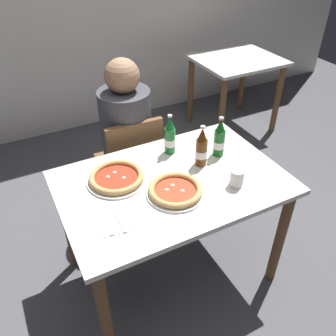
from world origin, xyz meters
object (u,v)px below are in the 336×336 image
(pizza_margherita_near, at_px, (117,178))
(pizza_marinara_far, at_px, (175,191))
(beer_bottle_left, at_px, (170,137))
(paper_cup, at_px, (237,178))
(dining_table_main, at_px, (172,197))
(dining_table_background, at_px, (236,74))
(napkin_with_cutlery, at_px, (115,221))
(beer_bottle_center, at_px, (201,149))
(chair_behind_table, at_px, (131,163))
(beer_bottle_right, at_px, (219,139))
(diner_seated, at_px, (128,147))

(pizza_margherita_near, height_order, pizza_marinara_far, same)
(beer_bottle_left, distance_m, paper_cup, 0.47)
(dining_table_main, relative_size, beer_bottle_left, 4.86)
(pizza_margherita_near, bearing_deg, dining_table_background, 36.29)
(napkin_with_cutlery, bearing_deg, beer_bottle_center, 19.05)
(pizza_marinara_far, relative_size, beer_bottle_left, 1.21)
(beer_bottle_center, xyz_separation_m, paper_cup, (0.07, -0.25, -0.06))
(dining_table_background, xyz_separation_m, beer_bottle_left, (-1.35, -1.15, 0.26))
(dining_table_main, height_order, pizza_marinara_far, pizza_marinara_far)
(dining_table_background, bearing_deg, chair_behind_table, -151.59)
(dining_table_background, relative_size, pizza_marinara_far, 2.69)
(dining_table_main, height_order, beer_bottle_right, beer_bottle_right)
(pizza_margherita_near, relative_size, beer_bottle_center, 1.28)
(diner_seated, xyz_separation_m, pizza_margherita_near, (-0.27, -0.53, 0.19))
(beer_bottle_center, bearing_deg, dining_table_background, 47.07)
(diner_seated, height_order, beer_bottle_right, diner_seated)
(napkin_with_cutlery, bearing_deg, diner_seated, 64.71)
(dining_table_main, xyz_separation_m, diner_seated, (0.00, 0.66, -0.05))
(dining_table_main, height_order, diner_seated, diner_seated)
(dining_table_background, height_order, beer_bottle_left, beer_bottle_left)
(diner_seated, relative_size, pizza_marinara_far, 4.06)
(dining_table_background, height_order, beer_bottle_center, beer_bottle_center)
(beer_bottle_center, height_order, beer_bottle_right, same)
(beer_bottle_center, relative_size, napkin_with_cutlery, 1.17)
(pizza_marinara_far, distance_m, beer_bottle_center, 0.31)
(beer_bottle_right, relative_size, paper_cup, 2.60)
(diner_seated, xyz_separation_m, beer_bottle_right, (0.35, -0.56, 0.27))
(dining_table_background, relative_size, beer_bottle_left, 3.24)
(chair_behind_table, relative_size, diner_seated, 0.70)
(dining_table_main, xyz_separation_m, napkin_with_cutlery, (-0.38, -0.15, 0.12))
(diner_seated, distance_m, beer_bottle_left, 0.51)
(pizza_marinara_far, height_order, napkin_with_cutlery, pizza_marinara_far)
(diner_seated, relative_size, pizza_margherita_near, 3.81)
(dining_table_background, distance_m, beer_bottle_left, 1.79)
(chair_behind_table, distance_m, beer_bottle_center, 0.70)
(diner_seated, xyz_separation_m, dining_table_background, (1.46, 0.74, 0.01))
(chair_behind_table, bearing_deg, dining_table_background, -149.63)
(dining_table_background, relative_size, pizza_margherita_near, 2.52)
(pizza_margherita_near, xyz_separation_m, beer_bottle_left, (0.38, 0.11, 0.08))
(dining_table_main, height_order, napkin_with_cutlery, napkin_with_cutlery)
(beer_bottle_left, relative_size, beer_bottle_center, 1.00)
(dining_table_main, height_order, beer_bottle_center, beer_bottle_center)
(dining_table_background, distance_m, napkin_with_cutlery, 2.41)
(dining_table_main, distance_m, pizza_margherita_near, 0.33)
(beer_bottle_right, bearing_deg, napkin_with_cutlery, -161.85)
(chair_behind_table, distance_m, pizza_margherita_near, 0.62)
(beer_bottle_left, bearing_deg, pizza_margherita_near, -163.16)
(pizza_margherita_near, relative_size, beer_bottle_left, 1.28)
(dining_table_main, bearing_deg, beer_bottle_right, 15.00)
(diner_seated, distance_m, dining_table_background, 1.64)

